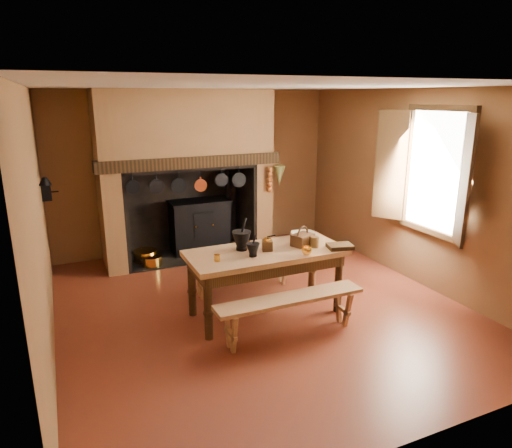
{
  "coord_description": "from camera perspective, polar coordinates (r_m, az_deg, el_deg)",
  "views": [
    {
      "loc": [
        -2.28,
        -5.04,
        2.7
      ],
      "look_at": [
        0.09,
        0.3,
        1.05
      ],
      "focal_mm": 32.0,
      "sensor_mm": 36.0,
      "label": 1
    }
  ],
  "objects": [
    {
      "name": "window",
      "position": [
        6.63,
        20.89,
        6.1
      ],
      "size": [
        0.39,
        1.75,
        1.76
      ],
      "color": "white",
      "rests_on": "wall_right"
    },
    {
      "name": "hearth_pans",
      "position": [
        7.81,
        -13.51,
        -4.14
      ],
      "size": [
        0.51,
        0.62,
        0.2
      ],
      "color": "gold",
      "rests_on": "floor"
    },
    {
      "name": "stoneware_crock",
      "position": [
        5.79,
        7.33,
        -2.24
      ],
      "size": [
        0.14,
        0.14,
        0.14
      ],
      "primitive_type": "cylinder",
      "rotation": [
        0.0,
        0.0,
        -0.28
      ],
      "color": "brown",
      "rests_on": "work_table"
    },
    {
      "name": "onion_string",
      "position": [
        7.7,
        1.71,
        5.55
      ],
      "size": [
        0.12,
        0.1,
        0.46
      ],
      "primitive_type": null,
      "color": "#A04B1D",
      "rests_on": "chimney_breast"
    },
    {
      "name": "mortar_small",
      "position": [
        5.41,
        -0.38,
        -3.14
      ],
      "size": [
        0.16,
        0.16,
        0.28
      ],
      "rotation": [
        0.0,
        0.0,
        -0.23
      ],
      "color": "black",
      "rests_on": "work_table"
    },
    {
      "name": "bench_front",
      "position": [
        5.29,
        4.29,
        -10.28
      ],
      "size": [
        1.78,
        0.31,
        0.5
      ],
      "color": "tan",
      "rests_on": "floor"
    },
    {
      "name": "wooden_tray",
      "position": [
        5.81,
        10.45,
        -2.77
      ],
      "size": [
        0.35,
        0.28,
        0.05
      ],
      "primitive_type": "cube",
      "rotation": [
        0.0,
        0.0,
        -0.23
      ],
      "color": "#3E2813",
      "rests_on": "work_table"
    },
    {
      "name": "glass_jar",
      "position": [
        5.84,
        6.47,
        -2.09
      ],
      "size": [
        0.08,
        0.08,
        0.13
      ],
      "primitive_type": "cylinder",
      "rotation": [
        0.0,
        0.0,
        -0.12
      ],
      "color": "beige",
      "rests_on": "work_table"
    },
    {
      "name": "wicker_basket",
      "position": [
        5.84,
        5.84,
        -1.89
      ],
      "size": [
        0.33,
        0.29,
        0.26
      ],
      "rotation": [
        0.0,
        0.0,
        0.41
      ],
      "color": "#442714",
      "rests_on": "work_table"
    },
    {
      "name": "brass_mug_b",
      "position": [
        5.71,
        -1.15,
        -2.56
      ],
      "size": [
        0.1,
        0.1,
        0.1
      ],
      "primitive_type": "cylinder",
      "rotation": [
        0.0,
        0.0,
        0.14
      ],
      "color": "gold",
      "rests_on": "work_table"
    },
    {
      "name": "hanging_pans",
      "position": [
        7.24,
        -8.0,
        4.99
      ],
      "size": [
        1.92,
        0.29,
        0.27
      ],
      "color": "black",
      "rests_on": "chimney_breast"
    },
    {
      "name": "mixing_bowl",
      "position": [
        6.13,
        5.96,
        -1.46
      ],
      "size": [
        0.39,
        0.39,
        0.08
      ],
      "primitive_type": "imported",
      "rotation": [
        0.0,
        0.0,
        -0.21
      ],
      "color": "beige",
      "rests_on": "work_table"
    },
    {
      "name": "brass_cup",
      "position": [
        5.52,
        6.37,
        -3.34
      ],
      "size": [
        0.14,
        0.14,
        0.1
      ],
      "primitive_type": "imported",
      "rotation": [
        0.0,
        0.0,
        0.12
      ],
      "color": "gold",
      "rests_on": "work_table"
    },
    {
      "name": "work_table",
      "position": [
        5.69,
        1.25,
        -4.58
      ],
      "size": [
        1.96,
        0.87,
        0.85
      ],
      "color": "tan",
      "rests_on": "floor"
    },
    {
      "name": "mortar_large",
      "position": [
        5.63,
        -1.81,
        -1.96
      ],
      "size": [
        0.24,
        0.24,
        0.4
      ],
      "rotation": [
        0.0,
        0.0,
        0.25
      ],
      "color": "black",
      "rests_on": "work_table"
    },
    {
      "name": "chimney_breast",
      "position": [
        7.66,
        -8.9,
        8.96
      ],
      "size": [
        2.95,
        0.96,
        2.8
      ],
      "color": "brown",
      "rests_on": "floor"
    },
    {
      "name": "ceiling",
      "position": [
        5.53,
        0.44,
        16.86
      ],
      "size": [
        5.5,
        5.5,
        0.0
      ],
      "primitive_type": "plane",
      "rotation": [
        3.14,
        0.0,
        0.0
      ],
      "color": "silver",
      "rests_on": "back_wall"
    },
    {
      "name": "coffee_grinder",
      "position": [
        5.62,
        1.42,
        -2.6
      ],
      "size": [
        0.19,
        0.16,
        0.2
      ],
      "rotation": [
        0.0,
        0.0,
        -0.35
      ],
      "color": "#3E2813",
      "rests_on": "work_table"
    },
    {
      "name": "wall_right",
      "position": [
        7.07,
        19.28,
        4.32
      ],
      "size": [
        0.02,
        5.5,
        2.8
      ],
      "primitive_type": "cube",
      "color": "brown",
      "rests_on": "floor"
    },
    {
      "name": "floor",
      "position": [
        6.15,
        0.38,
        -10.21
      ],
      "size": [
        5.5,
        5.5,
        0.0
      ],
      "primitive_type": "plane",
      "color": "maroon",
      "rests_on": "ground"
    },
    {
      "name": "brass_mug_a",
      "position": [
        5.29,
        -4.88,
        -4.25
      ],
      "size": [
        0.08,
        0.08,
        0.08
      ],
      "primitive_type": "cylinder",
      "rotation": [
        0.0,
        0.0,
        -0.19
      ],
      "color": "gold",
      "rests_on": "work_table"
    },
    {
      "name": "back_wall",
      "position": [
        8.22,
        -7.57,
        6.57
      ],
      "size": [
        5.0,
        0.02,
        2.8
      ],
      "primitive_type": "cube",
      "color": "brown",
      "rests_on": "floor"
    },
    {
      "name": "wall_left",
      "position": [
        5.21,
        -25.54,
        -0.21
      ],
      "size": [
        0.02,
        5.5,
        2.8
      ],
      "primitive_type": "cube",
      "color": "brown",
      "rests_on": "floor"
    },
    {
      "name": "wall_front",
      "position": [
        3.48,
        19.56,
        -7.04
      ],
      "size": [
        5.0,
        0.02,
        2.8
      ],
      "primitive_type": "cube",
      "color": "brown",
      "rests_on": "floor"
    },
    {
      "name": "bench_back",
      "position": [
        6.49,
        -1.66,
        -5.66
      ],
      "size": [
        1.54,
        0.27,
        0.43
      ],
      "color": "tan",
      "rests_on": "floor"
    },
    {
      "name": "iron_range",
      "position": [
        8.12,
        -7.01,
        -0.15
      ],
      "size": [
        1.12,
        0.55,
        1.6
      ],
      "color": "black",
      "rests_on": "floor"
    },
    {
      "name": "herb_bunch",
      "position": [
        7.77,
        2.92,
        6.0
      ],
      "size": [
        0.2,
        0.2,
        0.35
      ],
      "primitive_type": "cone",
      "rotation": [
        3.14,
        0.0,
        0.0
      ],
      "color": "brown",
      "rests_on": "chimney_breast"
    },
    {
      "name": "wall_coffee_mill",
      "position": [
        6.69,
        -24.79,
        4.17
      ],
      "size": [
        0.23,
        0.16,
        0.31
      ],
      "color": "black",
      "rests_on": "wall_left"
    }
  ]
}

